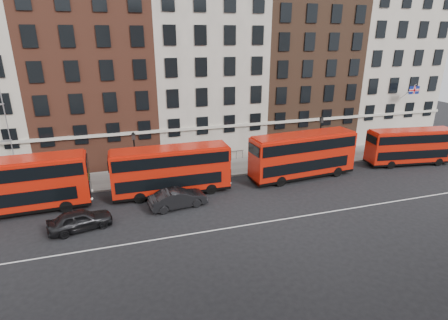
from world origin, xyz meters
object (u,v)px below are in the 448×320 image
object	(u,v)px
bus_c	(302,155)
car_rear	(80,220)
bus_a	(15,185)
traffic_light	(433,134)
bus_d	(410,146)
bus_b	(171,169)
car_front	(178,198)

from	to	relation	value
bus_c	car_rear	distance (m)	21.66
bus_a	traffic_light	bearing A→B (deg)	1.32
bus_d	car_rear	xyz separation A→B (m)	(-34.81, -4.34, -1.41)
bus_b	bus_d	size ratio (longest dim) A/B	1.08
bus_a	bus_b	size ratio (longest dim) A/B	1.05
car_front	traffic_light	bearing A→B (deg)	-88.87
bus_b	traffic_light	distance (m)	33.23
bus_a	bus_c	xyz separation A→B (m)	(26.17, -0.00, 0.01)
bus_a	car_rear	bearing A→B (deg)	-42.70
bus_c	bus_d	distance (m)	13.67
bus_a	traffic_light	xyz separation A→B (m)	(45.81, 2.58, -0.07)
bus_b	bus_c	xyz separation A→B (m)	(13.49, -0.00, 0.11)
traffic_light	bus_d	bearing A→B (deg)	-156.67
car_front	traffic_light	size ratio (longest dim) A/B	1.51
traffic_light	car_front	bearing A→B (deg)	-170.63
car_rear	bus_c	bearing A→B (deg)	-91.35
bus_c	traffic_light	distance (m)	19.81
bus_b	car_front	bearing A→B (deg)	-88.14
bus_a	traffic_light	world-z (taller)	bus_a
bus_a	car_front	world-z (taller)	bus_a
bus_b	car_rear	world-z (taller)	bus_b
bus_b	traffic_light	size ratio (longest dim) A/B	3.29
bus_b	bus_d	bearing A→B (deg)	0.28
car_front	car_rear	bearing A→B (deg)	92.49
traffic_light	car_rear	bearing A→B (deg)	-170.37
bus_a	bus_c	size ratio (longest dim) A/B	0.99
bus_c	bus_d	world-z (taller)	bus_c
bus_a	car_rear	world-z (taller)	bus_a
bus_a	car_rear	size ratio (longest dim) A/B	2.42
car_rear	car_front	world-z (taller)	car_front
bus_a	bus_c	distance (m)	26.17
bus_c	bus_b	bearing A→B (deg)	175.12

